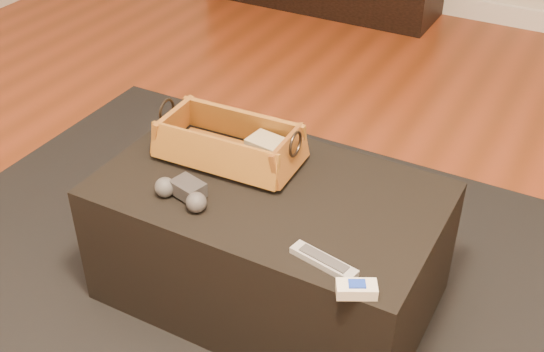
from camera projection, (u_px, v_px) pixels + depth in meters
The scene contains 10 objects.
floor at pixel (203, 283), 2.28m from camera, with size 5.00×5.50×0.01m, color brown.
baseboard at pixel (446, 4), 4.21m from camera, with size 5.00×0.04×0.12m, color white.
area_rug at pixel (262, 303), 2.19m from camera, with size 2.60×2.00×0.01m, color black.
ottoman at pixel (269, 243), 2.10m from camera, with size 1.00×0.60×0.42m, color black.
tv_remote at pixel (221, 152), 2.08m from camera, with size 0.23×0.05×0.02m, color black.
cloth_bundle at pixel (268, 149), 2.06m from camera, with size 0.12×0.08×0.07m, color tan.
wicker_basket at pixel (229, 145), 2.07m from camera, with size 0.45×0.25×0.16m.
game_controller at pixel (183, 192), 1.91m from camera, with size 0.18×0.12×0.06m.
silver_remote at pixel (324, 261), 1.70m from camera, with size 0.19×0.08×0.02m.
cream_gadget at pixel (357, 289), 1.61m from camera, with size 0.11×0.09×0.04m.
Camera 1 is at (1.00, -1.35, 1.59)m, focal length 45.00 mm.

